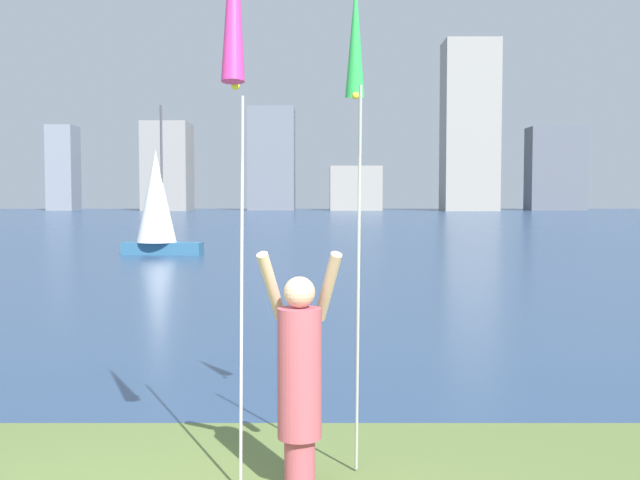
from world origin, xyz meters
TOP-DOWN VIEW (x-y plane):
  - ground at (0.00, 50.95)m, footprint 120.00×138.00m
  - person at (0.85, 1.42)m, footprint 0.65×0.48m
  - kite_flag_right at (1.29, 2.12)m, footprint 0.16×1.02m
  - sailboat_4 at (-5.01, 24.15)m, footprint 2.97×1.57m
  - skyline_tower_0 at (-35.86, 106.40)m, footprint 3.70×4.64m
  - skyline_tower_1 at (-20.62, 105.10)m, footprint 6.38×7.19m
  - skyline_tower_2 at (-6.03, 108.55)m, footprint 6.63×7.36m
  - skyline_tower_3 at (6.11, 106.57)m, footprint 7.33×6.11m
  - skyline_tower_4 at (21.88, 103.56)m, footprint 7.48×6.22m
  - skyline_tower_5 at (34.75, 106.15)m, footprint 7.90×4.51m

SIDE VIEW (x-z plane):
  - ground at x=0.00m, z-range -0.12..0.00m
  - person at x=0.85m, z-range -0.02..1.77m
  - sailboat_4 at x=-5.01m, z-range -0.83..4.65m
  - skyline_tower_3 at x=6.11m, z-range 0.00..6.31m
  - kite_flag_right at x=1.29m, z-range 1.37..5.31m
  - skyline_tower_5 at x=34.75m, z-range 0.00..11.86m
  - skyline_tower_0 at x=-35.86m, z-range 0.00..12.11m
  - skyline_tower_1 at x=-20.62m, z-range 0.00..12.41m
  - skyline_tower_2 at x=-6.03m, z-range 0.00..14.82m
  - skyline_tower_4 at x=21.88m, z-range 0.00..23.51m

